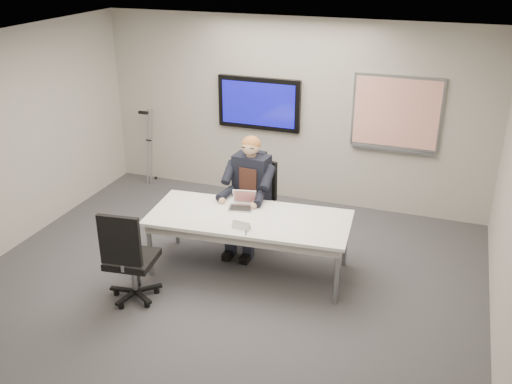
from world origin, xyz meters
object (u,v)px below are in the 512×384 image
(conference_table, at_px, (249,223))
(office_chair_far, at_px, (255,215))
(office_chair_near, at_px, (132,273))
(laptop, at_px, (242,203))
(seated_person, at_px, (247,206))

(conference_table, relative_size, office_chair_far, 2.26)
(conference_table, relative_size, office_chair_near, 2.15)
(laptop, bearing_deg, office_chair_far, 83.36)
(office_chair_near, distance_m, laptop, 1.59)
(conference_table, height_order, laptop, laptop)
(office_chair_far, bearing_deg, conference_table, -58.13)
(conference_table, xyz_separation_m, laptop, (-0.17, 0.22, 0.14))
(conference_table, relative_size, laptop, 7.48)
(office_chair_near, bearing_deg, conference_table, -141.16)
(office_chair_far, distance_m, office_chair_near, 2.04)
(office_chair_far, height_order, office_chair_near, office_chair_near)
(conference_table, height_order, seated_person, seated_person)
(office_chair_near, height_order, seated_person, seated_person)
(seated_person, distance_m, laptop, 0.39)
(office_chair_near, relative_size, seated_person, 0.77)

